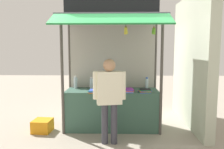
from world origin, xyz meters
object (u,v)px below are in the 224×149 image
object	(u,v)px
water_bottle_front_left	(91,83)
plastic_crate	(43,126)
water_bottle_back_right	(76,82)
magazine_stack_front_right	(94,91)
banana_bunch_leftmost	(154,31)
water_bottle_far_right	(147,83)
water_bottle_mid_left	(115,83)
magazine_stack_right	(129,90)
water_bottle_left	(103,84)
vendor_person	(109,93)
banana_bunch_rightmost	(126,31)
magazine_stack_center	(107,90)
magazine_stack_mid_right	(145,91)

from	to	relation	value
water_bottle_front_left	plastic_crate	bearing A→B (deg)	-157.51
water_bottle_back_right	plastic_crate	bearing A→B (deg)	-145.03
magazine_stack_front_right	banana_bunch_leftmost	bearing A→B (deg)	-9.00
water_bottle_front_left	water_bottle_far_right	distance (m)	1.30
water_bottle_mid_left	water_bottle_back_right	xyz separation A→B (m)	(-0.92, 0.05, -0.00)
plastic_crate	magazine_stack_right	bearing A→B (deg)	1.75
water_bottle_front_left	magazine_stack_right	world-z (taller)	water_bottle_front_left
water_bottle_left	vendor_person	world-z (taller)	vendor_person
magazine_stack_right	banana_bunch_rightmost	distance (m)	1.26
magazine_stack_front_right	vendor_person	xyz separation A→B (m)	(0.36, -0.57, 0.07)
magazine_stack_center	plastic_crate	xyz separation A→B (m)	(-1.41, -0.04, -0.78)
water_bottle_front_left	water_bottle_far_right	size ratio (longest dim) A/B	1.08
banana_bunch_leftmost	plastic_crate	distance (m)	3.08
banana_bunch_leftmost	water_bottle_back_right	bearing A→B (deg)	159.03
water_bottle_front_left	magazine_stack_center	bearing A→B (deg)	-44.91
water_bottle_far_right	water_bottle_back_right	world-z (taller)	water_bottle_back_right
water_bottle_left	banana_bunch_rightmost	bearing A→B (deg)	-43.01
water_bottle_far_right	water_bottle_back_right	distance (m)	1.67
water_bottle_back_right	magazine_stack_center	world-z (taller)	water_bottle_back_right
water_bottle_far_right	vendor_person	distance (m)	1.39
water_bottle_front_left	magazine_stack_mid_right	bearing A→B (deg)	-19.09
water_bottle_far_right	banana_bunch_leftmost	world-z (taller)	banana_bunch_leftmost
water_bottle_front_left	magazine_stack_mid_right	distance (m)	1.25
water_bottle_front_left	water_bottle_back_right	bearing A→B (deg)	175.11
water_bottle_mid_left	plastic_crate	world-z (taller)	water_bottle_mid_left
water_bottle_far_right	magazine_stack_right	size ratio (longest dim) A/B	0.79
water_bottle_far_right	banana_bunch_leftmost	xyz separation A→B (m)	(0.02, -0.73, 1.14)
water_bottle_front_left	magazine_stack_center	world-z (taller)	water_bottle_front_left
banana_bunch_rightmost	vendor_person	size ratio (longest dim) A/B	0.18
water_bottle_front_left	plastic_crate	world-z (taller)	water_bottle_front_left
magazine_stack_front_right	banana_bunch_rightmost	size ratio (longest dim) A/B	1.15
water_bottle_front_left	banana_bunch_rightmost	xyz separation A→B (m)	(0.76, -0.61, 1.14)
banana_bunch_leftmost	plastic_crate	bearing A→B (deg)	175.37
plastic_crate	banana_bunch_rightmost	bearing A→B (deg)	-6.10
magazine_stack_right	plastic_crate	bearing A→B (deg)	-178.25
magazine_stack_mid_right	banana_bunch_leftmost	world-z (taller)	banana_bunch_leftmost
banana_bunch_rightmost	plastic_crate	xyz separation A→B (m)	(-1.79, 0.19, -2.01)
magazine_stack_front_right	vendor_person	bearing A→B (deg)	-57.98
magazine_stack_center	magazine_stack_front_right	size ratio (longest dim) A/B	0.81
water_bottle_mid_left	banana_bunch_rightmost	xyz separation A→B (m)	(0.22, -0.60, 1.13)
magazine_stack_mid_right	banana_bunch_rightmost	world-z (taller)	banana_bunch_rightmost
water_bottle_back_right	water_bottle_far_right	bearing A→B (deg)	3.10
water_bottle_far_right	magazine_stack_right	xyz separation A→B (m)	(-0.45, -0.49, -0.08)
banana_bunch_rightmost	magazine_stack_front_right	bearing A→B (deg)	163.75
water_bottle_back_right	magazine_stack_mid_right	world-z (taller)	water_bottle_back_right
water_bottle_front_left	water_bottle_far_right	world-z (taller)	water_bottle_front_left
water_bottle_back_right	magazine_stack_right	world-z (taller)	water_bottle_back_right
magazine_stack_front_right	magazine_stack_mid_right	bearing A→B (deg)	0.62
water_bottle_back_right	vendor_person	size ratio (longest dim) A/B	0.18
magazine_stack_right	banana_bunch_leftmost	distance (m)	1.34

